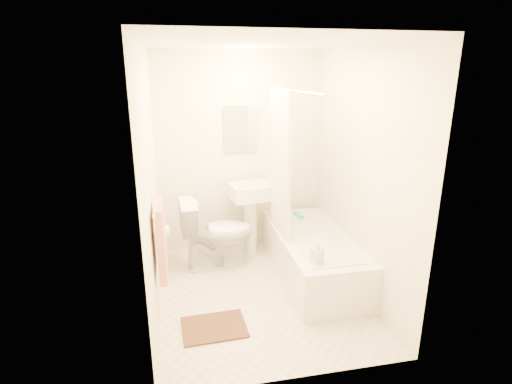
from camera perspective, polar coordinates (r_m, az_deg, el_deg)
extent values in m
plane|color=beige|center=(4.20, 0.70, -14.18)|extent=(2.40, 2.40, 0.00)
plane|color=white|center=(3.59, 0.85, 20.64)|extent=(2.40, 2.40, 0.00)
cube|color=beige|center=(4.86, -2.24, 5.50)|extent=(2.00, 0.02, 2.40)
cube|color=beige|center=(3.64, -14.79, 0.95)|extent=(0.02, 2.40, 2.40)
cube|color=beige|center=(4.04, 14.78, 2.52)|extent=(0.02, 2.40, 2.40)
cube|color=white|center=(4.79, -2.24, 8.96)|extent=(0.40, 0.03, 0.55)
cylinder|color=silver|center=(3.76, 5.10, 14.32)|extent=(0.03, 1.70, 0.03)
cube|color=silver|center=(4.25, 3.30, 4.05)|extent=(0.04, 0.80, 1.55)
cylinder|color=silver|center=(3.43, -14.19, -1.76)|extent=(0.02, 0.60, 0.02)
cube|color=#CC7266|center=(3.55, -13.33, -6.63)|extent=(0.06, 0.45, 0.66)
cylinder|color=white|center=(3.92, -13.13, -5.55)|extent=(0.11, 0.12, 0.12)
imported|color=white|center=(4.57, -5.65, -5.87)|extent=(0.84, 0.50, 0.80)
cube|color=#472219|center=(3.72, -5.99, -18.65)|extent=(0.57, 0.44, 0.02)
imported|color=white|center=(3.72, 8.73, -8.53)|extent=(0.12, 0.12, 0.21)
cube|color=#3CBC64|center=(4.85, 6.09, -3.29)|extent=(0.08, 0.22, 0.04)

